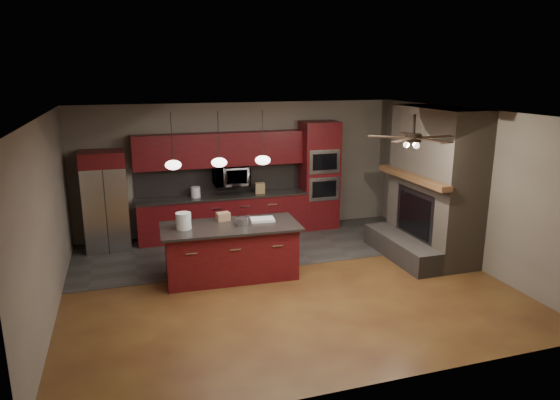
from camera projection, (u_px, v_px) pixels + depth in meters
name	position (u px, v px, depth m)	size (l,w,h in m)	color
ground	(284.00, 282.00, 8.36)	(7.00, 7.00, 0.00)	brown
ceiling	(284.00, 113.00, 7.66)	(7.00, 6.00, 0.02)	white
back_wall	(241.00, 168.00, 10.78)	(7.00, 0.02, 2.80)	#706959
right_wall	(467.00, 187.00, 9.03)	(0.02, 6.00, 2.80)	#706959
left_wall	(47.00, 220.00, 6.98)	(0.02, 6.00, 2.80)	#706959
slate_tile_patch	(256.00, 247.00, 10.02)	(7.00, 2.40, 0.01)	#34312F
fireplace_column	(432.00, 189.00, 9.29)	(1.30, 2.10, 2.80)	brown
back_cabinetry	(222.00, 195.00, 10.53)	(3.59, 0.64, 2.20)	#5C1013
oven_tower	(319.00, 175.00, 11.04)	(0.80, 0.63, 2.38)	#5C1013
microwave	(231.00, 176.00, 10.49)	(0.73, 0.41, 0.50)	silver
refrigerator	(106.00, 201.00, 9.71)	(0.83, 0.75, 1.96)	silver
kitchen_island	(231.00, 251.00, 8.48)	(2.36, 1.16, 0.92)	#5C1013
white_bucket	(183.00, 221.00, 8.14)	(0.25, 0.25, 0.27)	silver
paint_can	(242.00, 222.00, 8.33)	(0.20, 0.20, 0.13)	#9E9EA2
paint_tray	(262.00, 219.00, 8.62)	(0.41, 0.28, 0.04)	silver
cardboard_box	(223.00, 216.00, 8.62)	(0.22, 0.16, 0.14)	#9F6F52
counter_bucket	(196.00, 192.00, 10.29)	(0.19, 0.19, 0.22)	white
counter_box	(260.00, 188.00, 10.65)	(0.20, 0.16, 0.22)	#9D8051
pendant_left	(173.00, 165.00, 8.03)	(0.26, 0.26, 0.92)	black
pendant_center	(219.00, 162.00, 8.25)	(0.26, 0.26, 0.92)	black
pendant_right	(263.00, 160.00, 8.47)	(0.26, 0.26, 0.92)	black
ceiling_fan	(413.00, 137.00, 7.53)	(1.27, 1.33, 0.41)	black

